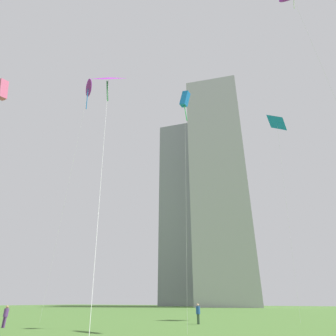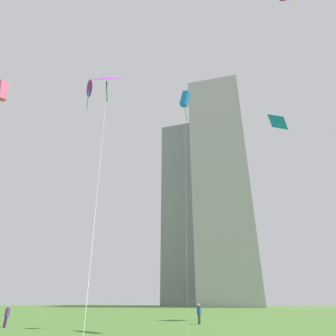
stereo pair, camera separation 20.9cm
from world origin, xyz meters
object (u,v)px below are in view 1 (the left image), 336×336
person_standing_0 (6,315)px  kite_flying_0 (2,90)px  distant_highrise_0 (219,181)px  kite_flying_5 (109,79)px  person_standing_2 (198,312)px  kite_flying_1 (185,100)px  distant_highrise_1 (186,208)px  kite_flying_3 (89,88)px  kite_flying_6 (277,123)px

person_standing_0 → kite_flying_0: (5.19, -7.71, 15.62)m
distant_highrise_0 → kite_flying_0: bearing=-95.9°
kite_flying_5 → person_standing_2: bearing=92.2°
kite_flying_1 → distant_highrise_0: bearing=106.8°
person_standing_2 → person_standing_0: bearing=71.6°
kite_flying_0 → distant_highrise_0: (-16.86, 99.85, 31.63)m
person_standing_0 → kite_flying_1: 25.22m
person_standing_0 → kite_flying_0: size_ratio=0.09×
kite_flying_1 → kite_flying_5: (-1.69, -9.52, -3.98)m
person_standing_0 → kite_flying_5: kite_flying_5 is taller
distant_highrise_0 → distant_highrise_1: (-23.86, 16.25, -3.73)m
person_standing_0 → kite_flying_3: kite_flying_3 is taller
person_standing_2 → distant_highrise_1: distant_highrise_1 is taller
person_standing_2 → kite_flying_5: kite_flying_5 is taller
kite_flying_0 → kite_flying_1: kite_flying_1 is taller
distant_highrise_0 → distant_highrise_1: 29.11m
kite_flying_1 → kite_flying_6: (6.94, 15.36, 3.83)m
kite_flying_3 → distant_highrise_1: bearing=109.5°
person_standing_2 → kite_flying_6: 27.01m
kite_flying_5 → kite_flying_6: bearing=70.9°
person_standing_2 → distant_highrise_0: size_ratio=0.02×
kite_flying_5 → distant_highrise_0: bearing=104.3°
kite_flying_0 → distant_highrise_0: distant_highrise_0 is taller
person_standing_2 → kite_flying_1: size_ratio=0.08×
person_standing_2 → kite_flying_3: size_ratio=0.06×
kite_flying_1 → kite_flying_0: bearing=-126.1°
kite_flying_0 → person_standing_0: bearing=123.9°
person_standing_0 → kite_flying_6: kite_flying_6 is taller
kite_flying_3 → distant_highrise_0: (-13.04, 88.25, 21.14)m
person_standing_2 → kite_flying_0: kite_flying_0 is taller
person_standing_0 → person_standing_2: 16.76m
kite_flying_5 → kite_flying_3: bearing=144.3°
kite_flying_6 → distant_highrise_1: distant_highrise_1 is taller
person_standing_0 → distant_highrise_0: (-11.68, 92.13, 47.25)m
person_standing_0 → distant_highrise_1: bearing=-75.9°
kite_flying_0 → kite_flying_3: bearing=108.2°
kite_flying_6 → distant_highrise_1: 106.63m
person_standing_0 → kite_flying_3: bearing=-113.5°
kite_flying_0 → kite_flying_1: size_ratio=0.80×
kite_flying_3 → kite_flying_6: bearing=39.5°
person_standing_0 → kite_flying_1: (14.56, 5.12, 19.94)m
kite_flying_3 → kite_flying_5: size_ratio=1.53×
kite_flying_0 → kite_flying_5: size_ratio=0.97×
person_standing_0 → kite_flying_1: size_ratio=0.07×
person_standing_0 → distant_highrise_0: size_ratio=0.02×
kite_flying_6 → kite_flying_0: bearing=-120.1°
kite_flying_0 → kite_flying_6: 33.58m
kite_flying_0 → distant_highrise_0: 106.09m
person_standing_0 → kite_flying_0: 18.18m
kite_flying_1 → kite_flying_3: bearing=-174.6°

